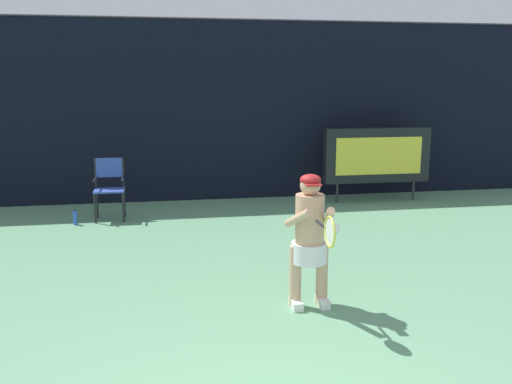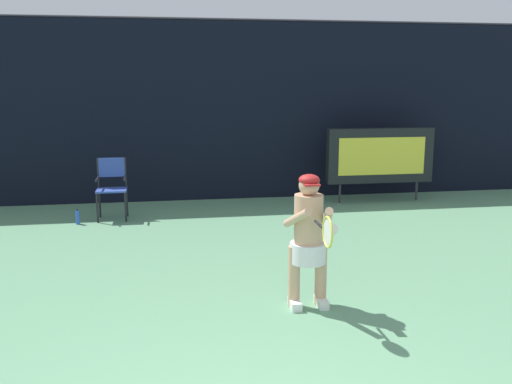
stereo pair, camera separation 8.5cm
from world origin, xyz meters
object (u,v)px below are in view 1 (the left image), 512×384
at_px(water_bottle, 75,218).
at_px(tennis_player, 310,236).
at_px(scoreboard, 377,155).
at_px(umpire_chair, 109,185).
at_px(tennis_racket, 329,231).

distance_m(water_bottle, tennis_player, 5.15).
distance_m(scoreboard, umpire_chair, 5.29).
xyz_separation_m(scoreboard, tennis_player, (-2.81, -5.04, -0.15)).
bearing_deg(umpire_chair, tennis_racket, -64.30).
xyz_separation_m(water_bottle, tennis_racket, (3.02, -4.77, 0.89)).
bearing_deg(water_bottle, tennis_racket, -57.68).
relative_size(water_bottle, tennis_player, 0.18).
relative_size(scoreboard, tennis_racket, 3.65).
bearing_deg(scoreboard, water_bottle, -171.08).
xyz_separation_m(scoreboard, umpire_chair, (-5.24, -0.60, -0.33)).
bearing_deg(tennis_player, umpire_chair, 118.75).
distance_m(water_bottle, tennis_racket, 5.71).
bearing_deg(tennis_racket, umpire_chair, 101.32).
height_order(scoreboard, tennis_player, scoreboard).
height_order(tennis_player, tennis_racket, tennis_player).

